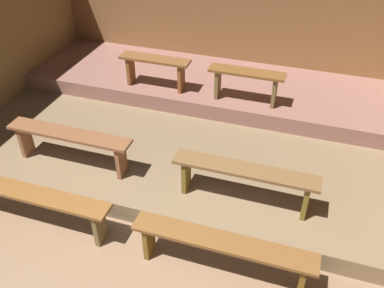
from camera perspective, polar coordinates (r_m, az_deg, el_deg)
ground at (r=5.36m, az=-3.20°, el=-4.17°), size 6.38×5.97×0.08m
wall_back at (r=6.95m, az=4.45°, el=17.31°), size 6.38×0.06×2.38m
platform_lower at (r=5.88m, az=-0.43°, el=1.88°), size 5.58×3.53×0.23m
platform_middle at (r=6.56m, az=2.29°, el=8.10°), size 5.58×1.58×0.23m
bench_floor_left at (r=4.73m, az=-20.84°, el=-7.16°), size 1.75×0.24×0.46m
bench_floor_right at (r=4.00m, az=4.20°, el=-13.99°), size 1.75×0.24×0.46m
bench_lower_left at (r=5.09m, az=-16.43°, el=0.52°), size 1.54×0.24×0.46m
bench_lower_right at (r=4.40m, az=7.26°, el=-4.42°), size 1.54×0.24×0.46m
bench_middle_left at (r=6.14m, az=-5.09°, el=10.59°), size 1.04×0.24×0.46m
bench_middle_right at (r=5.79m, az=7.46°, el=8.75°), size 1.04×0.24×0.46m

